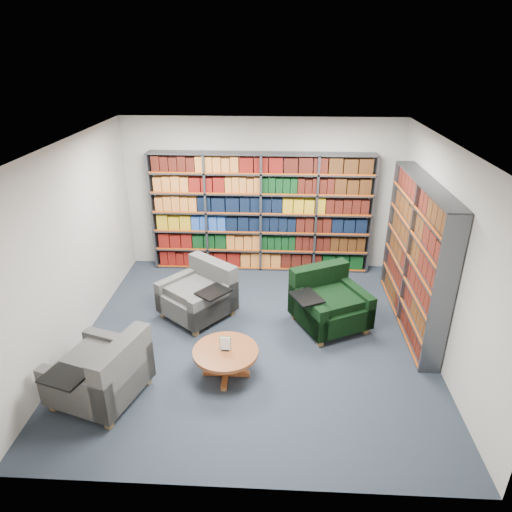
{
  "coord_description": "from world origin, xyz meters",
  "views": [
    {
      "loc": [
        0.32,
        -5.55,
        3.92
      ],
      "look_at": [
        0.0,
        0.6,
        1.05
      ],
      "focal_mm": 32.0,
      "sensor_mm": 36.0,
      "label": 1
    }
  ],
  "objects_px": {
    "chair_teal_left": "(201,295)",
    "chair_teal_front": "(105,375)",
    "chair_green_right": "(327,303)",
    "coffee_table": "(226,355)"
  },
  "relations": [
    {
      "from": "chair_teal_front",
      "to": "coffee_table",
      "type": "relative_size",
      "value": 1.49
    },
    {
      "from": "chair_teal_front",
      "to": "chair_green_right",
      "type": "bearing_deg",
      "value": 32.99
    },
    {
      "from": "coffee_table",
      "to": "chair_teal_front",
      "type": "bearing_deg",
      "value": -160.5
    },
    {
      "from": "chair_green_right",
      "to": "chair_teal_front",
      "type": "xyz_separation_m",
      "value": [
        -2.79,
        -1.81,
        0.0
      ]
    },
    {
      "from": "chair_green_right",
      "to": "chair_teal_front",
      "type": "height_order",
      "value": "chair_teal_front"
    },
    {
      "from": "chair_green_right",
      "to": "chair_teal_front",
      "type": "distance_m",
      "value": 3.32
    },
    {
      "from": "chair_green_right",
      "to": "coffee_table",
      "type": "xyz_separation_m",
      "value": [
        -1.4,
        -1.32,
        -0.03
      ]
    },
    {
      "from": "chair_teal_left",
      "to": "chair_teal_front",
      "type": "bearing_deg",
      "value": -112.97
    },
    {
      "from": "chair_teal_left",
      "to": "coffee_table",
      "type": "xyz_separation_m",
      "value": [
        0.55,
        -1.48,
        -0.02
      ]
    },
    {
      "from": "chair_green_right",
      "to": "chair_teal_left",
      "type": "bearing_deg",
      "value": 175.17
    }
  ]
}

